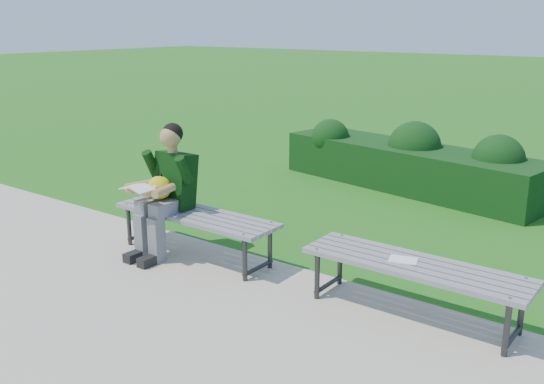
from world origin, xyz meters
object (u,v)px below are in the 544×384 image
Objects in this scene: hedge at (412,162)px; seated_boy at (166,186)px; paper_sheet at (403,260)px; bench_right at (415,270)px; bench_left at (195,218)px.

hedge is 3.99m from seated_boy.
seated_boy is at bearing -176.03° from paper_sheet.
bench_right is (1.65, -3.70, 0.04)m from hedge.
bench_left is 2.18m from paper_sheet.
bench_left is 2.28m from bench_right.
paper_sheet is (2.18, 0.08, 0.06)m from bench_left.
paper_sheet is at bearing -67.25° from hedge.
paper_sheet is at bearing 2.05° from bench_left.
hedge reaches higher than bench_left.
bench_left and bench_right have the same top height.
hedge is 2.21× the size of bench_right.
seated_boy is (-0.93, -3.87, 0.33)m from hedge.
bench_left is at bearing 17.41° from seated_boy.
seated_boy reaches higher than paper_sheet.
bench_right is 2.60m from seated_boy.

